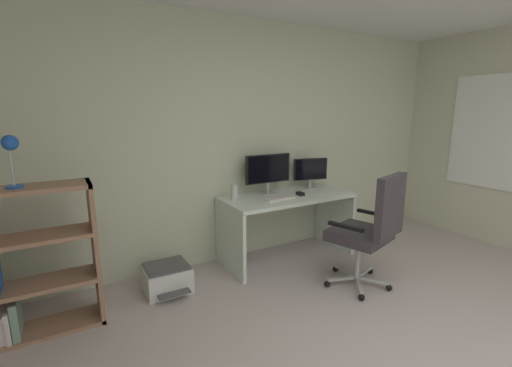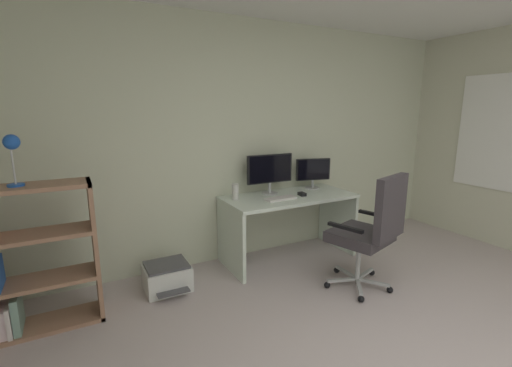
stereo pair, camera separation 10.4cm
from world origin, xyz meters
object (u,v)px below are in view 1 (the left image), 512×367
Objects in this scene: monitor_main at (268,170)px; bookshelf at (11,273)px; computer_mouse at (300,194)px; keyboard at (279,198)px; desk at (287,212)px; printer at (167,278)px; office_chair at (371,227)px; desk_lamp at (11,150)px; desktop_speaker at (234,192)px; monitor_secondary at (310,171)px.

monitor_main reaches higher than bookshelf.
monitor_main is 0.44m from computer_mouse.
desk is at bearing 28.03° from keyboard.
computer_mouse reaches higher than printer.
office_chair is 2.92m from desk_lamp.
bookshelf is (-2.81, 0.77, -0.10)m from office_chair.
desk_lamp reaches higher than desktop_speaker.
desk is 1.00m from office_chair.
office_chair is 3.04× the size of desk_lamp.
keyboard is 0.97m from office_chair.
monitor_main is at bearing 133.51° from desk.
keyboard is 0.30m from computer_mouse.
desk is 0.62m from monitor_secondary.
office_chair is at bearing -69.72° from monitor_main.
computer_mouse is (-0.32, -0.24, -0.19)m from monitor_secondary.
monitor_main reaches higher than office_chair.
desktop_speaker reaches higher than keyboard.
monitor_secondary reaches higher than printer.
office_chair is at bearing -99.16° from monitor_secondary.
monitor_main is 1.32× the size of monitor_secondary.
monitor_main is at bearing 144.99° from computer_mouse.
monitor_secondary is 0.37× the size of bookshelf.
keyboard is 2.00× the size of desktop_speaker.
keyboard is at bearing 2.22° from desk_lamp.
bookshelf is (-2.37, -0.09, -0.23)m from keyboard.
bookshelf reaches higher than desk.
desk_lamp is at bearing 179.07° from keyboard.
desktop_speaker is at bearing 171.01° from computer_mouse.
keyboard is at bearing 2.13° from bookshelf.
desktop_speaker is at bearing -177.38° from monitor_secondary.
printer is at bearing -169.65° from monitor_main.
desktop_speaker is 1.96m from desk_lamp.
desktop_speaker is at bearing 128.68° from office_chair.
office_chair reaches higher than desk.
monitor_main is 0.37m from keyboard.
bookshelf is 2.60× the size of printer.
bookshelf is 0.89m from desk_lamp.
desktop_speaker is 0.39× the size of printer.
monitor_secondary reaches higher than desk.
monitor_main is 2.47m from bookshelf.
monitor_main reaches higher than computer_mouse.
office_chair is at bearing -51.32° from desktop_speaker.
desktop_speaker reaches higher than printer.
monitor_main is at bearing 8.78° from desk_lamp.
keyboard is 2.39m from bookshelf.
monitor_secondary is 2.44× the size of desktop_speaker.
printer is (-1.84, -0.23, -0.82)m from monitor_secondary.
desk is at bearing -10.70° from desktop_speaker.
computer_mouse is at bearing -0.33° from printer.
computer_mouse is 0.75m from desktop_speaker.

